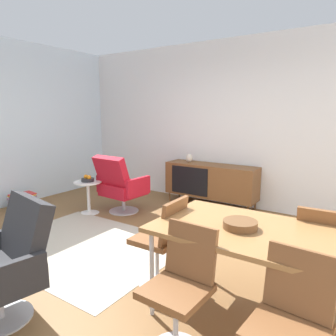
{
  "coord_description": "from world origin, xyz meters",
  "views": [
    {
      "loc": [
        2.01,
        -2.45,
        1.61
      ],
      "look_at": [
        -0.13,
        0.75,
        0.91
      ],
      "focal_mm": 33.17,
      "sensor_mm": 36.0,
      "label": 1
    }
  ],
  "objects_px": {
    "dining_table": "(260,236)",
    "side_table_round": "(88,193)",
    "dining_chair_back_right": "(321,249)",
    "armchair_black_shell": "(5,261)",
    "vase_cobalt": "(189,158)",
    "wooden_bowl_on_table": "(240,224)",
    "dining_chair_near_window": "(163,238)",
    "fruit_bowl": "(88,179)",
    "lounge_chair_red": "(120,184)",
    "dining_chair_front_right": "(291,324)",
    "magazine_stack": "(23,201)",
    "dining_chair_front_left": "(181,284)",
    "sideboard": "(211,180)"
  },
  "relations": [
    {
      "from": "vase_cobalt",
      "to": "wooden_bowl_on_table",
      "type": "height_order",
      "value": "vase_cobalt"
    },
    {
      "from": "vase_cobalt",
      "to": "dining_chair_back_right",
      "type": "xyz_separation_m",
      "value": [
        2.44,
        -2.0,
        -0.33
      ]
    },
    {
      "from": "dining_table",
      "to": "lounge_chair_red",
      "type": "relative_size",
      "value": 1.69
    },
    {
      "from": "dining_table",
      "to": "dining_chair_near_window",
      "type": "bearing_deg",
      "value": 179.91
    },
    {
      "from": "vase_cobalt",
      "to": "fruit_bowl",
      "type": "xyz_separation_m",
      "value": [
        -1.0,
        -1.48,
        -0.24
      ]
    },
    {
      "from": "dining_table",
      "to": "magazine_stack",
      "type": "distance_m",
      "value": 4.25
    },
    {
      "from": "vase_cobalt",
      "to": "dining_table",
      "type": "height_order",
      "value": "vase_cobalt"
    },
    {
      "from": "dining_chair_front_right",
      "to": "armchair_black_shell",
      "type": "xyz_separation_m",
      "value": [
        -2.02,
        -0.48,
        -0.0
      ]
    },
    {
      "from": "vase_cobalt",
      "to": "armchair_black_shell",
      "type": "bearing_deg",
      "value": -83.26
    },
    {
      "from": "lounge_chair_red",
      "to": "fruit_bowl",
      "type": "distance_m",
      "value": 0.52
    },
    {
      "from": "fruit_bowl",
      "to": "dining_chair_near_window",
      "type": "bearing_deg",
      "value": -26.19
    },
    {
      "from": "wooden_bowl_on_table",
      "to": "side_table_round",
      "type": "xyz_separation_m",
      "value": [
        -2.94,
        1.12,
        -0.45
      ]
    },
    {
      "from": "dining_table",
      "to": "armchair_black_shell",
      "type": "xyz_separation_m",
      "value": [
        -1.66,
        -1.04,
        -0.23
      ]
    },
    {
      "from": "fruit_bowl",
      "to": "magazine_stack",
      "type": "distance_m",
      "value": 1.25
    },
    {
      "from": "vase_cobalt",
      "to": "armchair_black_shell",
      "type": "xyz_separation_m",
      "value": [
        0.43,
        -3.6,
        -0.33
      ]
    },
    {
      "from": "fruit_bowl",
      "to": "dining_chair_back_right",
      "type": "bearing_deg",
      "value": -8.67
    },
    {
      "from": "vase_cobalt",
      "to": "dining_chair_back_right",
      "type": "bearing_deg",
      "value": -39.34
    },
    {
      "from": "dining_chair_front_right",
      "to": "lounge_chair_red",
      "type": "relative_size",
      "value": 0.9
    },
    {
      "from": "dining_chair_near_window",
      "to": "magazine_stack",
      "type": "distance_m",
      "value": 3.35
    },
    {
      "from": "dining_chair_front_left",
      "to": "lounge_chair_red",
      "type": "distance_m",
      "value": 3.04
    },
    {
      "from": "dining_chair_front_right",
      "to": "dining_chair_back_right",
      "type": "distance_m",
      "value": 1.12
    },
    {
      "from": "armchair_black_shell",
      "to": "magazine_stack",
      "type": "height_order",
      "value": "armchair_black_shell"
    },
    {
      "from": "vase_cobalt",
      "to": "dining_chair_front_left",
      "type": "distance_m",
      "value": 3.59
    },
    {
      "from": "wooden_bowl_on_table",
      "to": "dining_chair_near_window",
      "type": "distance_m",
      "value": 0.8
    },
    {
      "from": "wooden_bowl_on_table",
      "to": "magazine_stack",
      "type": "height_order",
      "value": "wooden_bowl_on_table"
    },
    {
      "from": "dining_table",
      "to": "dining_chair_near_window",
      "type": "xyz_separation_m",
      "value": [
        -0.89,
        0.0,
        -0.23
      ]
    },
    {
      "from": "vase_cobalt",
      "to": "wooden_bowl_on_table",
      "type": "xyz_separation_m",
      "value": [
        1.94,
        -2.59,
        -0.03
      ]
    },
    {
      "from": "dining_chair_front_left",
      "to": "dining_chair_near_window",
      "type": "bearing_deg",
      "value": 134.0
    },
    {
      "from": "fruit_bowl",
      "to": "dining_table",
      "type": "bearing_deg",
      "value": -19.33
    },
    {
      "from": "dining_chair_near_window",
      "to": "side_table_round",
      "type": "distance_m",
      "value": 2.46
    },
    {
      "from": "dining_table",
      "to": "dining_chair_front_right",
      "type": "bearing_deg",
      "value": -57.59
    },
    {
      "from": "dining_table",
      "to": "dining_chair_near_window",
      "type": "relative_size",
      "value": 1.87
    },
    {
      "from": "dining_table",
      "to": "side_table_round",
      "type": "relative_size",
      "value": 3.08
    },
    {
      "from": "dining_chair_near_window",
      "to": "armchair_black_shell",
      "type": "height_order",
      "value": "armchair_black_shell"
    },
    {
      "from": "dining_chair_back_right",
      "to": "armchair_black_shell",
      "type": "xyz_separation_m",
      "value": [
        -2.01,
        -1.6,
        -0.0
      ]
    },
    {
      "from": "sideboard",
      "to": "lounge_chair_red",
      "type": "height_order",
      "value": "lounge_chair_red"
    },
    {
      "from": "lounge_chair_red",
      "to": "armchair_black_shell",
      "type": "relative_size",
      "value": 1.0
    },
    {
      "from": "dining_table",
      "to": "side_table_round",
      "type": "xyz_separation_m",
      "value": [
        -3.09,
        1.08,
        -0.38
      ]
    },
    {
      "from": "lounge_chair_red",
      "to": "vase_cobalt",
      "type": "bearing_deg",
      "value": 63.18
    },
    {
      "from": "dining_chair_front_left",
      "to": "side_table_round",
      "type": "bearing_deg",
      "value": 149.06
    },
    {
      "from": "wooden_bowl_on_table",
      "to": "dining_chair_back_right",
      "type": "relative_size",
      "value": 0.3
    },
    {
      "from": "fruit_bowl",
      "to": "vase_cobalt",
      "type": "bearing_deg",
      "value": 55.83
    },
    {
      "from": "vase_cobalt",
      "to": "side_table_round",
      "type": "xyz_separation_m",
      "value": [
        -1.0,
        -1.47,
        -0.47
      ]
    },
    {
      "from": "dining_chair_front_right",
      "to": "wooden_bowl_on_table",
      "type": "bearing_deg",
      "value": 133.7
    },
    {
      "from": "sideboard",
      "to": "lounge_chair_red",
      "type": "bearing_deg",
      "value": -131.2
    },
    {
      "from": "dining_chair_front_right",
      "to": "magazine_stack",
      "type": "distance_m",
      "value": 4.68
    },
    {
      "from": "vase_cobalt",
      "to": "wooden_bowl_on_table",
      "type": "relative_size",
      "value": 0.58
    },
    {
      "from": "dining_chair_back_right",
      "to": "magazine_stack",
      "type": "height_order",
      "value": "dining_chair_back_right"
    },
    {
      "from": "dining_chair_near_window",
      "to": "armchair_black_shell",
      "type": "relative_size",
      "value": 0.9
    },
    {
      "from": "sideboard",
      "to": "wooden_bowl_on_table",
      "type": "distance_m",
      "value": 3.02
    }
  ]
}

